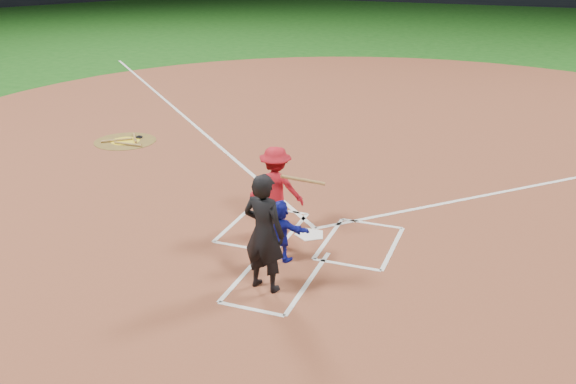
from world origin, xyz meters
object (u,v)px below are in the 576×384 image
(home_plate, at_px, (310,235))
(catcher, at_px, (280,230))
(umpire, at_px, (264,233))
(on_deck_circle, at_px, (125,141))
(batter_at_plate, at_px, (276,189))

(home_plate, bearing_deg, catcher, 80.87)
(umpire, bearing_deg, home_plate, -81.58)
(home_plate, relative_size, umpire, 0.31)
(catcher, height_order, umpire, umpire)
(home_plate, bearing_deg, umpire, 88.52)
(catcher, bearing_deg, umpire, 104.14)
(on_deck_circle, xyz_separation_m, umpire, (6.69, -6.02, 0.97))
(home_plate, distance_m, umpire, 2.33)
(umpire, bearing_deg, batter_at_plate, -63.14)
(home_plate, relative_size, on_deck_circle, 0.35)
(umpire, distance_m, batter_at_plate, 2.27)
(umpire, xyz_separation_m, batter_at_plate, (-0.66, 2.17, -0.15))
(catcher, distance_m, umpire, 1.09)
(on_deck_circle, distance_m, catcher, 8.28)
(home_plate, bearing_deg, on_deck_circle, -29.99)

